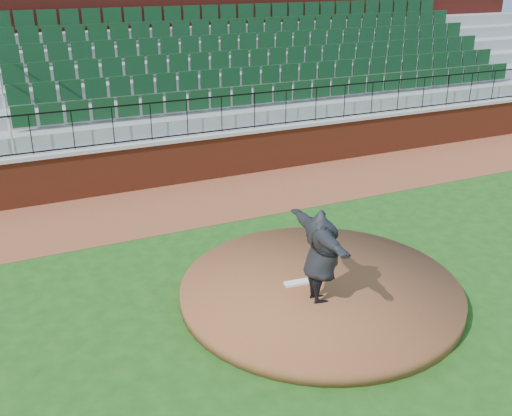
% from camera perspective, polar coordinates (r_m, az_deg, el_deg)
% --- Properties ---
extents(ground, '(90.00, 90.00, 0.00)m').
position_cam_1_polar(ground, '(10.85, 3.39, -9.12)').
color(ground, '#1B4915').
rests_on(ground, ground).
extents(warning_track, '(34.00, 3.20, 0.01)m').
position_cam_1_polar(warning_track, '(15.31, -6.17, 0.55)').
color(warning_track, brown).
rests_on(warning_track, ground).
extents(field_wall, '(34.00, 0.35, 1.20)m').
position_cam_1_polar(field_wall, '(16.54, -8.09, 4.33)').
color(field_wall, maroon).
rests_on(field_wall, ground).
extents(wall_cap, '(34.00, 0.45, 0.10)m').
position_cam_1_polar(wall_cap, '(16.36, -8.21, 6.49)').
color(wall_cap, '#B7B7B7').
rests_on(wall_cap, field_wall).
extents(wall_railing, '(34.00, 0.05, 1.00)m').
position_cam_1_polar(wall_railing, '(16.22, -8.32, 8.36)').
color(wall_railing, black).
rests_on(wall_railing, wall_cap).
extents(seating_stands, '(34.00, 5.10, 4.60)m').
position_cam_1_polar(seating_stands, '(18.69, -10.93, 11.61)').
color(seating_stands, gray).
rests_on(seating_stands, ground).
extents(concourse_wall, '(34.00, 0.50, 5.50)m').
position_cam_1_polar(concourse_wall, '(21.31, -13.00, 13.96)').
color(concourse_wall, maroon).
rests_on(concourse_wall, ground).
extents(pitchers_mound, '(5.11, 5.11, 0.25)m').
position_cam_1_polar(pitchers_mound, '(11.03, 6.19, -7.89)').
color(pitchers_mound, brown).
rests_on(pitchers_mound, ground).
extents(pitching_rubber, '(0.68, 0.23, 0.04)m').
position_cam_1_polar(pitching_rubber, '(10.98, 4.45, -7.08)').
color(pitching_rubber, white).
rests_on(pitching_rubber, pitchers_mound).
extents(pitcher, '(0.76, 2.14, 1.70)m').
position_cam_1_polar(pitcher, '(10.10, 6.27, -4.61)').
color(pitcher, black).
rests_on(pitcher, pitchers_mound).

